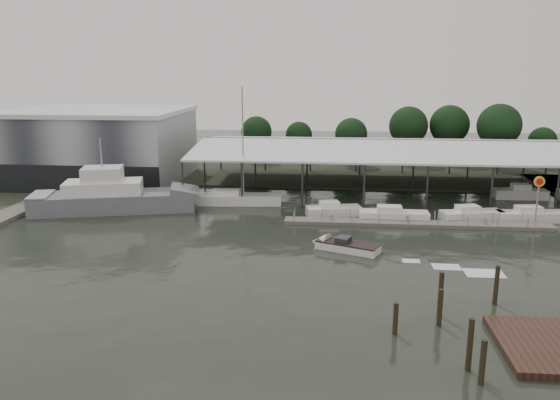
# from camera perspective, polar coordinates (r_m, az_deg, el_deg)

# --- Properties ---
(ground) EXTENTS (200.00, 200.00, 0.00)m
(ground) POSITION_cam_1_polar(r_m,az_deg,el_deg) (49.67, -1.65, -5.44)
(ground) COLOR #242921
(ground) RESTS_ON ground
(land_strip_far) EXTENTS (140.00, 30.00, 0.30)m
(land_strip_far) POSITION_cam_1_polar(r_m,az_deg,el_deg) (90.24, 1.65, 3.28)
(land_strip_far) COLOR #303528
(land_strip_far) RESTS_ON ground
(land_strip_west) EXTENTS (20.00, 40.00, 0.30)m
(land_strip_west) POSITION_cam_1_polar(r_m,az_deg,el_deg) (90.73, -25.03, 2.06)
(land_strip_west) COLOR #303528
(land_strip_west) RESTS_ON ground
(storage_warehouse) EXTENTS (24.50, 20.50, 10.50)m
(storage_warehouse) POSITION_cam_1_polar(r_m,az_deg,el_deg) (84.42, -18.33, 5.46)
(storage_warehouse) COLOR #9FA4A9
(storage_warehouse) RESTS_ON ground
(covered_boat_shed) EXTENTS (58.24, 24.00, 6.96)m
(covered_boat_shed) POSITION_cam_1_polar(r_m,az_deg,el_deg) (76.09, 13.89, 5.57)
(covered_boat_shed) COLOR white
(covered_boat_shed) RESTS_ON ground
(trawler_dock) EXTENTS (3.00, 18.00, 0.50)m
(trawler_dock) POSITION_cam_1_polar(r_m,az_deg,el_deg) (72.21, -24.50, -0.43)
(trawler_dock) COLOR #635F57
(trawler_dock) RESTS_ON ground
(floating_dock) EXTENTS (28.00, 2.00, 1.40)m
(floating_dock) POSITION_cam_1_polar(r_m,az_deg,el_deg) (59.51, 14.08, -2.43)
(floating_dock) COLOR #635F57
(floating_dock) RESTS_ON ground
(shell_fuel_sign) EXTENTS (1.10, 0.18, 5.55)m
(shell_fuel_sign) POSITION_cam_1_polar(r_m,az_deg,el_deg) (61.63, 25.38, 0.77)
(shell_fuel_sign) COLOR gray
(shell_fuel_sign) RESTS_ON ground
(grey_trawler) EXTENTS (19.63, 9.51, 8.84)m
(grey_trawler) POSITION_cam_1_polar(r_m,az_deg,el_deg) (66.34, -16.83, 0.26)
(grey_trawler) COLOR slate
(grey_trawler) RESTS_ON ground
(white_sailboat) EXTENTS (10.35, 3.47, 14.37)m
(white_sailboat) POSITION_cam_1_polar(r_m,az_deg,el_deg) (67.04, -4.39, 0.13)
(white_sailboat) COLOR white
(white_sailboat) RESTS_ON ground
(speedboat_underway) EXTENTS (16.55, 8.31, 2.00)m
(speedboat_underway) POSITION_cam_1_polar(r_m,az_deg,el_deg) (50.43, 6.51, -4.76)
(speedboat_underway) COLOR white
(speedboat_underway) RESTS_ON ground
(moored_cruiser_0) EXTENTS (6.47, 3.57, 1.70)m
(moored_cruiser_0) POSITION_cam_1_polar(r_m,az_deg,el_deg) (61.87, 5.55, -1.08)
(moored_cruiser_0) COLOR white
(moored_cruiser_0) RESTS_ON ground
(moored_cruiser_1) EXTENTS (7.51, 2.33, 1.70)m
(moored_cruiser_1) POSITION_cam_1_polar(r_m,az_deg,el_deg) (60.78, 11.74, -1.57)
(moored_cruiser_1) COLOR white
(moored_cruiser_1) RESTS_ON ground
(moored_cruiser_2) EXTENTS (7.11, 3.73, 1.70)m
(moored_cruiser_2) POSITION_cam_1_polar(r_m,az_deg,el_deg) (63.27, 19.35, -1.46)
(moored_cruiser_2) COLOR white
(moored_cruiser_2) RESTS_ON ground
(moored_cruiser_3) EXTENTS (7.71, 2.99, 1.70)m
(moored_cruiser_3) POSITION_cam_1_polar(r_m,az_deg,el_deg) (65.49, 24.83, -1.47)
(moored_cruiser_3) COLOR white
(moored_cruiser_3) RESTS_ON ground
(mooring_pilings) EXTENTS (7.82, 10.75, 3.69)m
(mooring_pilings) POSITION_cam_1_polar(r_m,az_deg,el_deg) (36.14, 17.87, -11.83)
(mooring_pilings) COLOR #322819
(mooring_pilings) RESTS_ON ground
(horizon_tree_line) EXTENTS (69.11, 10.97, 10.68)m
(horizon_tree_line) POSITION_cam_1_polar(r_m,az_deg,el_deg) (97.29, 16.86, 7.01)
(horizon_tree_line) COLOR black
(horizon_tree_line) RESTS_ON ground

